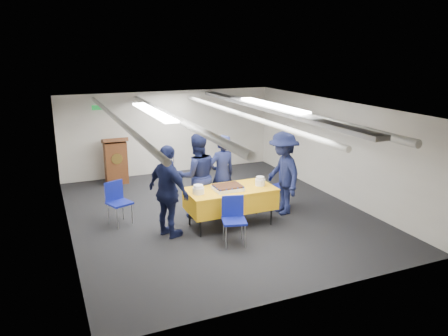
{
  "coord_description": "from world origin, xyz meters",
  "views": [
    {
      "loc": [
        -3.3,
        -8.2,
        3.48
      ],
      "look_at": [
        0.1,
        -0.2,
        1.05
      ],
      "focal_mm": 35.0,
      "sensor_mm": 36.0,
      "label": 1
    }
  ],
  "objects_px": {
    "serving_table": "(230,198)",
    "chair_right": "(282,183)",
    "chair_near": "(233,215)",
    "sailor_b": "(197,176)",
    "sheet_cake": "(228,188)",
    "podium": "(116,160)",
    "sailor_a": "(222,175)",
    "sailor_c": "(168,192)",
    "sailor_d": "(283,173)",
    "chair_left": "(117,198)"
  },
  "relations": [
    {
      "from": "chair_left",
      "to": "sailor_a",
      "type": "height_order",
      "value": "sailor_a"
    },
    {
      "from": "sailor_d",
      "to": "serving_table",
      "type": "bearing_deg",
      "value": -78.47
    },
    {
      "from": "sailor_d",
      "to": "chair_right",
      "type": "bearing_deg",
      "value": 154.37
    },
    {
      "from": "chair_left",
      "to": "sailor_c",
      "type": "xyz_separation_m",
      "value": [
        0.79,
        -1.02,
        0.35
      ]
    },
    {
      "from": "sailor_a",
      "to": "sailor_b",
      "type": "bearing_deg",
      "value": -15.9
    },
    {
      "from": "serving_table",
      "to": "podium",
      "type": "bearing_deg",
      "value": 113.31
    },
    {
      "from": "sailor_d",
      "to": "chair_near",
      "type": "bearing_deg",
      "value": -55.1
    },
    {
      "from": "serving_table",
      "to": "chair_right",
      "type": "height_order",
      "value": "chair_right"
    },
    {
      "from": "chair_left",
      "to": "sailor_d",
      "type": "relative_size",
      "value": 0.49
    },
    {
      "from": "sheet_cake",
      "to": "chair_right",
      "type": "bearing_deg",
      "value": 21.13
    },
    {
      "from": "serving_table",
      "to": "sailor_c",
      "type": "distance_m",
      "value": 1.32
    },
    {
      "from": "chair_near",
      "to": "sailor_a",
      "type": "height_order",
      "value": "sailor_a"
    },
    {
      "from": "podium",
      "to": "sailor_a",
      "type": "bearing_deg",
      "value": -61.32
    },
    {
      "from": "chair_near",
      "to": "sailor_b",
      "type": "bearing_deg",
      "value": 96.73
    },
    {
      "from": "sailor_b",
      "to": "sailor_d",
      "type": "xyz_separation_m",
      "value": [
        1.74,
        -0.52,
        -0.0
      ]
    },
    {
      "from": "chair_right",
      "to": "sailor_a",
      "type": "height_order",
      "value": "sailor_a"
    },
    {
      "from": "chair_right",
      "to": "sailor_c",
      "type": "distance_m",
      "value": 2.87
    },
    {
      "from": "chair_near",
      "to": "chair_left",
      "type": "bearing_deg",
      "value": 135.61
    },
    {
      "from": "chair_right",
      "to": "sailor_d",
      "type": "relative_size",
      "value": 0.49
    },
    {
      "from": "sheet_cake",
      "to": "sailor_d",
      "type": "distance_m",
      "value": 1.39
    },
    {
      "from": "serving_table",
      "to": "chair_right",
      "type": "distance_m",
      "value": 1.61
    },
    {
      "from": "chair_right",
      "to": "chair_left",
      "type": "relative_size",
      "value": 1.0
    },
    {
      "from": "chair_left",
      "to": "sailor_c",
      "type": "bearing_deg",
      "value": -52.3
    },
    {
      "from": "chair_left",
      "to": "sailor_b",
      "type": "xyz_separation_m",
      "value": [
        1.62,
        -0.29,
        0.36
      ]
    },
    {
      "from": "chair_right",
      "to": "sailor_b",
      "type": "height_order",
      "value": "sailor_b"
    },
    {
      "from": "podium",
      "to": "chair_near",
      "type": "bearing_deg",
      "value": -73.5
    },
    {
      "from": "chair_near",
      "to": "chair_right",
      "type": "xyz_separation_m",
      "value": [
        1.79,
        1.32,
        0.0
      ]
    },
    {
      "from": "sailor_c",
      "to": "sailor_d",
      "type": "relative_size",
      "value": 0.99
    },
    {
      "from": "sailor_b",
      "to": "sailor_c",
      "type": "relative_size",
      "value": 1.01
    },
    {
      "from": "podium",
      "to": "sailor_a",
      "type": "relative_size",
      "value": 0.73
    },
    {
      "from": "chair_left",
      "to": "sailor_d",
      "type": "distance_m",
      "value": 3.47
    },
    {
      "from": "sailor_a",
      "to": "sailor_c",
      "type": "bearing_deg",
      "value": 16.05
    },
    {
      "from": "sheet_cake",
      "to": "sailor_d",
      "type": "xyz_separation_m",
      "value": [
        1.37,
        0.23,
        0.07
      ]
    },
    {
      "from": "podium",
      "to": "chair_near",
      "type": "xyz_separation_m",
      "value": [
        1.34,
        -4.52,
        -0.08
      ]
    },
    {
      "from": "chair_near",
      "to": "chair_left",
      "type": "relative_size",
      "value": 1.0
    },
    {
      "from": "serving_table",
      "to": "chair_left",
      "type": "height_order",
      "value": "chair_left"
    },
    {
      "from": "sailor_a",
      "to": "chair_right",
      "type": "bearing_deg",
      "value": 165.93
    },
    {
      "from": "chair_near",
      "to": "sailor_d",
      "type": "height_order",
      "value": "sailor_d"
    },
    {
      "from": "sheet_cake",
      "to": "podium",
      "type": "xyz_separation_m",
      "value": [
        -1.54,
        3.82,
        -0.2
      ]
    },
    {
      "from": "podium",
      "to": "chair_left",
      "type": "bearing_deg",
      "value": -99.17
    },
    {
      "from": "sailor_c",
      "to": "sailor_d",
      "type": "height_order",
      "value": "sailor_d"
    },
    {
      "from": "sheet_cake",
      "to": "chair_right",
      "type": "height_order",
      "value": "chair_right"
    },
    {
      "from": "podium",
      "to": "sailor_c",
      "type": "height_order",
      "value": "sailor_c"
    },
    {
      "from": "chair_left",
      "to": "sailor_b",
      "type": "bearing_deg",
      "value": -10.22
    },
    {
      "from": "chair_near",
      "to": "sailor_b",
      "type": "relative_size",
      "value": 0.49
    },
    {
      "from": "sheet_cake",
      "to": "sailor_b",
      "type": "relative_size",
      "value": 0.31
    },
    {
      "from": "sailor_a",
      "to": "serving_table",
      "type": "bearing_deg",
      "value": 71.87
    },
    {
      "from": "sheet_cake",
      "to": "sailor_a",
      "type": "relative_size",
      "value": 0.32
    },
    {
      "from": "chair_near",
      "to": "sailor_b",
      "type": "height_order",
      "value": "sailor_b"
    },
    {
      "from": "chair_near",
      "to": "sailor_c",
      "type": "xyz_separation_m",
      "value": [
        -1.0,
        0.73,
        0.35
      ]
    }
  ]
}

